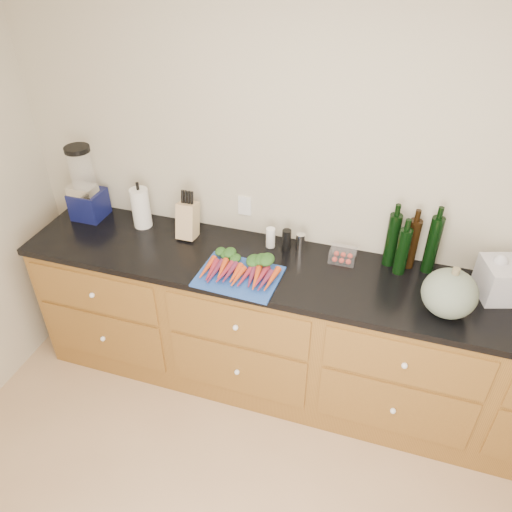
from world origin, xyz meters
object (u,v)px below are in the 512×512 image
(squash, at_px, (450,293))
(blender_appliance, at_px, (85,187))
(tomato_box, at_px, (343,255))
(cutting_board, at_px, (239,276))
(carrots, at_px, (241,269))
(paper_towel, at_px, (141,208))
(knife_block, at_px, (188,220))

(squash, relative_size, blender_appliance, 0.56)
(tomato_box, bearing_deg, squash, -26.64)
(cutting_board, bearing_deg, squash, 2.57)
(carrots, bearing_deg, paper_towel, 159.01)
(blender_appliance, height_order, knife_block, blender_appliance)
(carrots, height_order, squash, squash)
(blender_appliance, relative_size, paper_towel, 1.89)
(carrots, xyz_separation_m, tomato_box, (0.51, 0.30, 0.00))
(blender_appliance, relative_size, tomato_box, 3.27)
(squash, xyz_separation_m, tomato_box, (-0.56, 0.28, -0.09))
(carrots, distance_m, paper_towel, 0.81)
(blender_appliance, bearing_deg, carrots, -14.21)
(carrots, xyz_separation_m, blender_appliance, (-1.13, 0.29, 0.18))
(paper_towel, xyz_separation_m, knife_block, (0.32, -0.02, -0.02))
(cutting_board, relative_size, carrots, 1.08)
(blender_appliance, relative_size, knife_block, 2.19)
(squash, bearing_deg, tomato_box, 153.36)
(squash, height_order, knife_block, squash)
(blender_appliance, distance_m, paper_towel, 0.39)
(cutting_board, distance_m, carrots, 0.04)
(carrots, relative_size, paper_towel, 1.60)
(cutting_board, bearing_deg, blender_appliance, 164.29)
(squash, bearing_deg, paper_towel, 171.53)
(squash, xyz_separation_m, knife_block, (-1.50, 0.25, -0.01))
(cutting_board, xyz_separation_m, tomato_box, (0.51, 0.33, 0.03))
(blender_appliance, bearing_deg, cutting_board, -15.71)
(squash, xyz_separation_m, blender_appliance, (-2.20, 0.27, 0.09))
(cutting_board, relative_size, paper_towel, 1.73)
(cutting_board, xyz_separation_m, blender_appliance, (-1.13, 0.32, 0.20))
(knife_block, height_order, tomato_box, knife_block)
(blender_appliance, bearing_deg, paper_towel, 0.40)
(paper_towel, relative_size, tomato_box, 1.73)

